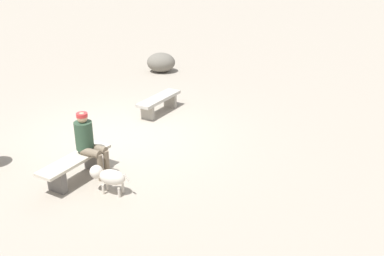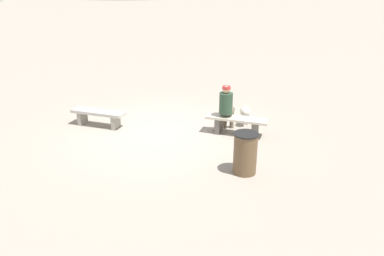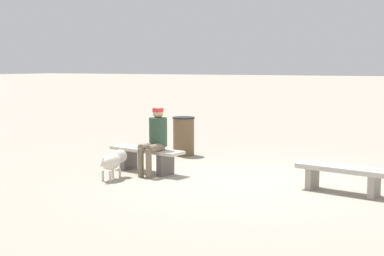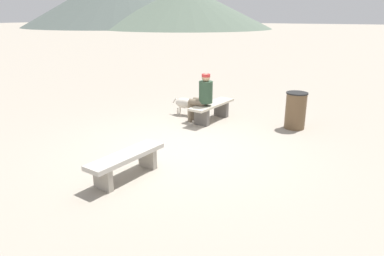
% 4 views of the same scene
% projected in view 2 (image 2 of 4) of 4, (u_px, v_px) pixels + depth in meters
% --- Properties ---
extents(ground, '(210.00, 210.00, 0.06)m').
position_uv_depth(ground, '(159.00, 134.00, 10.22)').
color(ground, '#9E9384').
extents(bench_left, '(1.55, 0.59, 0.43)m').
position_uv_depth(bench_left, '(98.00, 115.00, 10.56)').
color(bench_left, gray).
rests_on(bench_left, ground).
extents(bench_right, '(1.63, 0.63, 0.46)m').
position_uv_depth(bench_right, '(237.00, 123.00, 10.00)').
color(bench_right, '#605B56').
rests_on(bench_right, ground).
extents(seated_person, '(0.38, 0.64, 1.27)m').
position_uv_depth(seated_person, '(226.00, 105.00, 10.01)').
color(seated_person, '#2D4733').
rests_on(seated_person, ground).
extents(dog, '(0.32, 0.78, 0.51)m').
position_uv_depth(dog, '(245.00, 112.00, 10.72)').
color(dog, beige).
rests_on(dog, ground).
extents(trash_bin, '(0.51, 0.51, 0.89)m').
position_uv_depth(trash_bin, '(245.00, 153.00, 8.02)').
color(trash_bin, brown).
rests_on(trash_bin, ground).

